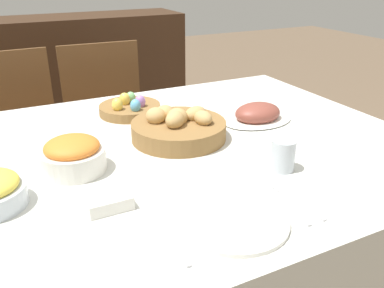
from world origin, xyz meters
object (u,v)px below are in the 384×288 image
(chair_far_left, at_px, (18,139))
(ham_platter, at_px, (258,115))
(sideboard, at_px, (78,83))
(butter_dish, at_px, (109,202))
(carrot_bowl, at_px, (73,155))
(fork, at_px, (174,240))
(bread_basket, at_px, (179,127))
(spoon, at_px, (297,202))
(dinner_plate, at_px, (234,221))
(drinking_cup, at_px, (283,155))
(knife, at_px, (287,205))
(chair_far_center, at_px, (110,124))
(egg_basket, at_px, (130,108))

(chair_far_left, height_order, ham_platter, chair_far_left)
(sideboard, relative_size, butter_dish, 14.90)
(carrot_bowl, distance_m, fork, 0.42)
(bread_basket, relative_size, ham_platter, 1.15)
(spoon, bearing_deg, ham_platter, 60.54)
(chair_far_left, distance_m, dinner_plate, 1.45)
(carrot_bowl, relative_size, dinner_plate, 0.72)
(spoon, bearing_deg, drinking_cup, 59.88)
(bread_basket, bearing_deg, carrot_bowl, -167.83)
(fork, relative_size, butter_dish, 1.68)
(sideboard, xyz_separation_m, drinking_cup, (0.12, -2.18, 0.33))
(drinking_cup, bearing_deg, chair_far_left, 116.59)
(sideboard, xyz_separation_m, bread_basket, (-0.04, -1.86, 0.33))
(knife, height_order, spoon, same)
(carrot_bowl, height_order, drinking_cup, carrot_bowl)
(chair_far_left, bearing_deg, bread_basket, -65.97)
(bread_basket, distance_m, carrot_bowl, 0.36)
(chair_far_center, distance_m, knife, 1.41)
(butter_dish, bearing_deg, chair_far_center, 74.99)
(bread_basket, height_order, ham_platter, bread_basket)
(sideboard, xyz_separation_m, ham_platter, (0.28, -1.84, 0.31))
(fork, bearing_deg, bread_basket, 68.68)
(chair_far_center, xyz_separation_m, sideboard, (0.03, 0.95, -0.02))
(bread_basket, distance_m, ham_platter, 0.32)
(ham_platter, distance_m, spoon, 0.55)
(bread_basket, xyz_separation_m, carrot_bowl, (-0.35, -0.08, 0.01))
(egg_basket, distance_m, spoon, 0.79)
(bread_basket, bearing_deg, knife, -82.99)
(bread_basket, bearing_deg, chair_far_center, 89.56)
(chair_far_left, xyz_separation_m, ham_platter, (0.77, -0.89, 0.29))
(bread_basket, distance_m, butter_dish, 0.44)
(chair_far_left, relative_size, sideboard, 0.58)
(bread_basket, distance_m, dinner_plate, 0.49)
(chair_far_left, height_order, butter_dish, chair_far_left)
(chair_far_center, height_order, ham_platter, chair_far_center)
(chair_far_center, height_order, carrot_bowl, chair_far_center)
(ham_platter, height_order, dinner_plate, ham_platter)
(ham_platter, bearing_deg, butter_dish, -153.38)
(sideboard, height_order, fork, sideboard)
(chair_far_center, bearing_deg, fork, -97.31)
(bread_basket, bearing_deg, spoon, -79.49)
(egg_basket, bearing_deg, spoon, -78.62)
(bread_basket, relative_size, butter_dish, 2.95)
(dinner_plate, bearing_deg, chair_far_left, 104.72)
(ham_platter, relative_size, drinking_cup, 3.02)
(knife, distance_m, spoon, 0.03)
(egg_basket, height_order, dinner_plate, egg_basket)
(ham_platter, bearing_deg, sideboard, 98.64)
(ham_platter, bearing_deg, carrot_bowl, -172.14)
(egg_basket, bearing_deg, dinner_plate, -91.50)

